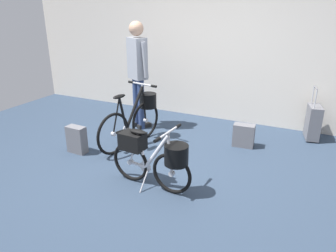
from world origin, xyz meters
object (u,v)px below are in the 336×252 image
at_px(folding_bike_foreground, 154,156).
at_px(handbag_on_floor, 244,135).
at_px(rolling_suitcase, 313,122).
at_px(visitor_near_wall, 138,68).
at_px(display_bike_left, 136,117).
at_px(backpack_on_floor, 77,140).

xyz_separation_m(folding_bike_foreground, handbag_on_floor, (0.66, 1.59, -0.23)).
bearing_deg(rolling_suitcase, folding_bike_foreground, -124.01).
distance_m(visitor_near_wall, rolling_suitcase, 2.88).
bearing_deg(display_bike_left, rolling_suitcase, 28.71).
height_order(display_bike_left, handbag_on_floor, display_bike_left).
xyz_separation_m(folding_bike_foreground, visitor_near_wall, (-1.13, 1.61, 0.61)).
distance_m(rolling_suitcase, handbag_on_floor, 1.16).
bearing_deg(display_bike_left, folding_bike_foreground, -50.25).
height_order(folding_bike_foreground, backpack_on_floor, folding_bike_foreground).
relative_size(folding_bike_foreground, display_bike_left, 0.81).
xyz_separation_m(visitor_near_wall, backpack_on_floor, (-0.29, -1.25, -0.82)).
relative_size(display_bike_left, rolling_suitcase, 1.54).
relative_size(folding_bike_foreground, handbag_on_floor, 3.06).
distance_m(folding_bike_foreground, handbag_on_floor, 1.73).
height_order(backpack_on_floor, handbag_on_floor, backpack_on_floor).
xyz_separation_m(folding_bike_foreground, display_bike_left, (-0.83, 1.00, 0.02)).
bearing_deg(folding_bike_foreground, rolling_suitcase, 55.99).
bearing_deg(backpack_on_floor, rolling_suitcase, 33.23).
relative_size(visitor_near_wall, backpack_on_floor, 4.49).
height_order(rolling_suitcase, handbag_on_floor, rolling_suitcase).
distance_m(display_bike_left, handbag_on_floor, 1.62).
xyz_separation_m(display_bike_left, backpack_on_floor, (-0.59, -0.64, -0.23)).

